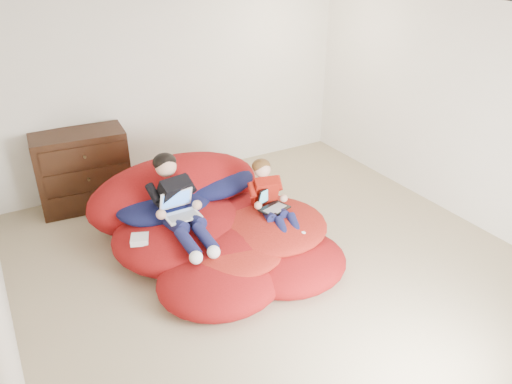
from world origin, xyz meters
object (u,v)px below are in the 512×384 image
Objects in this scene: laptop_black at (272,202)px; dresser at (83,170)px; older_boy at (177,200)px; beanbag_pile at (212,226)px; laptop_white at (180,208)px; younger_boy at (271,196)px.

dresser is at bearing 128.11° from laptop_black.
dresser is 1.02× the size of older_boy.
laptop_black is at bearing -27.43° from beanbag_pile.
older_boy is 0.09m from laptop_white.
laptop_white is (-0.95, 0.20, 0.02)m from younger_boy.
dresser is 2.48m from younger_boy.
laptop_white is (0.59, -1.74, 0.14)m from dresser.
younger_boy is at bearing -12.02° from laptop_white.
beanbag_pile is 2.24× the size of older_boy.
dresser is at bearing 109.37° from older_boy.
younger_boy is (0.95, -0.26, -0.09)m from older_boy.
younger_boy is 0.07m from laptop_black.
laptop_white is at bearing 166.61° from laptop_black.
laptop_white is 0.98m from laptop_black.
laptop_black is at bearing -90.00° from younger_boy.
younger_boy reaches higher than laptop_white.
older_boy is (0.59, -1.68, 0.21)m from dresser.
laptop_black is at bearing -16.82° from older_boy.
younger_boy is at bearing 90.00° from laptop_black.
dresser is at bearing 128.45° from younger_boy.
laptop_black is (0.95, -0.29, -0.15)m from older_boy.
dresser is 1.31× the size of younger_boy.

